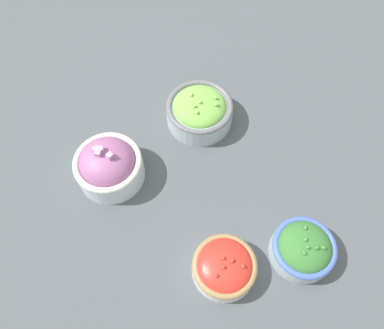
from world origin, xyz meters
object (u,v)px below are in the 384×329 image
(bowl_red_onion, at_px, (109,165))
(bowl_broccoli, at_px, (303,248))
(bowl_lettuce, at_px, (200,110))
(bowl_cherry_tomatoes, at_px, (224,267))

(bowl_red_onion, relative_size, bowl_broccoli, 1.17)
(bowl_red_onion, height_order, bowl_lettuce, bowl_red_onion)
(bowl_red_onion, relative_size, bowl_lettuce, 0.94)
(bowl_red_onion, height_order, bowl_broccoli, bowl_red_onion)
(bowl_cherry_tomatoes, relative_size, bowl_red_onion, 0.85)
(bowl_cherry_tomatoes, relative_size, bowl_broccoli, 0.99)
(bowl_broccoli, bearing_deg, bowl_cherry_tomatoes, -87.44)
(bowl_lettuce, bearing_deg, bowl_red_onion, -62.67)
(bowl_cherry_tomatoes, distance_m, bowl_red_onion, 0.29)
(bowl_red_onion, distance_m, bowl_broccoli, 0.39)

